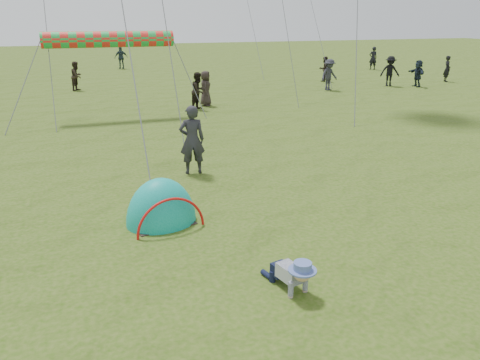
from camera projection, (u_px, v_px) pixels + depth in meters
name	position (u px, v px, depth m)	size (l,w,h in m)	color
ground	(270.00, 290.00, 7.33)	(140.00, 140.00, 0.00)	#274A0A
crawling_toddler	(293.00, 273.00, 7.24)	(0.55, 0.79, 0.60)	black
popup_tent	(162.00, 222.00, 9.76)	(1.47, 1.21, 1.91)	#008778
standing_adult	(192.00, 140.00, 12.49)	(0.68, 0.45, 1.86)	#26252B
crowd_person_0	(373.00, 58.00, 37.24)	(0.64, 0.42, 1.77)	black
crowd_person_1	(77.00, 76.00, 26.75)	(0.79, 0.62, 1.63)	black
crowd_person_3	(329.00, 75.00, 26.78)	(1.14, 0.65, 1.76)	#282831
crowd_person_5	(418.00, 73.00, 28.17)	(1.47, 0.47, 1.58)	black
crowd_person_6	(447.00, 69.00, 30.33)	(0.60, 0.39, 1.65)	black
crowd_person_7	(324.00, 69.00, 30.46)	(0.77, 0.60, 1.59)	black
crowd_person_8	(121.00, 58.00, 37.73)	(1.04, 0.43, 1.78)	#27363C
crowd_person_9	(390.00, 71.00, 28.41)	(1.15, 0.66, 1.78)	black
crowd_person_13	(198.00, 91.00, 21.28)	(0.81, 0.63, 1.68)	black
crowd_person_16	(206.00, 88.00, 22.15)	(0.80, 0.52, 1.64)	#2C2321
rainbow_tube_kite	(109.00, 39.00, 18.81)	(0.64, 0.64, 5.15)	red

